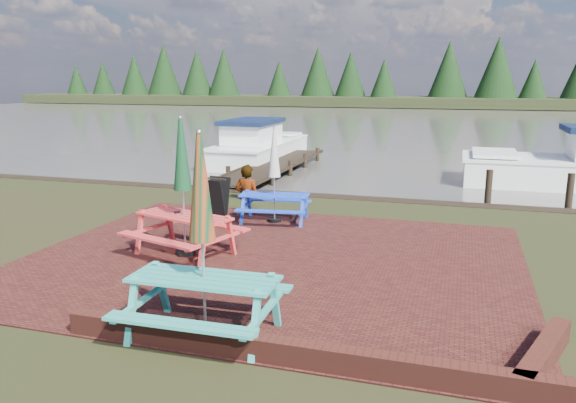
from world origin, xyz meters
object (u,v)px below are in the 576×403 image
(picnic_table_red, at_px, (184,209))
(jetty, at_px, (272,166))
(picnic_table_teal, at_px, (203,268))
(picnic_table_blue, at_px, (274,190))
(chalkboard, at_px, (216,197))
(person, at_px, (247,165))
(boat_jetty, at_px, (258,148))

(picnic_table_red, xyz_separation_m, jetty, (-1.83, 10.45, -0.80))
(picnic_table_teal, distance_m, picnic_table_red, 3.55)
(picnic_table_blue, height_order, chalkboard, picnic_table_blue)
(picnic_table_blue, distance_m, jetty, 8.02)
(picnic_table_teal, bearing_deg, person, 106.46)
(jetty, distance_m, boat_jetty, 3.25)
(picnic_table_red, relative_size, picnic_table_blue, 1.18)
(boat_jetty, xyz_separation_m, person, (2.72, -8.21, 0.56))
(jetty, bearing_deg, picnic_table_red, -80.05)
(picnic_table_blue, distance_m, chalkboard, 1.53)
(picnic_table_teal, distance_m, chalkboard, 6.49)
(chalkboard, relative_size, boat_jetty, 0.14)
(jetty, bearing_deg, chalkboard, -81.38)
(jetty, bearing_deg, person, -78.33)
(picnic_table_blue, height_order, jetty, picnic_table_blue)
(picnic_table_blue, xyz_separation_m, person, (-1.53, 2.14, 0.20))
(picnic_table_teal, bearing_deg, boat_jetty, 106.77)
(person, bearing_deg, picnic_table_red, 98.75)
(picnic_table_blue, xyz_separation_m, chalkboard, (-1.50, 0.01, -0.27))
(picnic_table_blue, height_order, person, picnic_table_blue)
(picnic_table_teal, relative_size, person, 1.37)
(picnic_table_red, xyz_separation_m, picnic_table_blue, (0.81, 2.91, -0.14))
(chalkboard, height_order, boat_jetty, boat_jetty)
(picnic_table_blue, bearing_deg, picnic_table_teal, -88.15)
(chalkboard, xyz_separation_m, boat_jetty, (-2.75, 10.34, -0.09))
(picnic_table_blue, bearing_deg, jetty, 101.12)
(person, bearing_deg, picnic_table_blue, 126.16)
(picnic_table_teal, height_order, chalkboard, picnic_table_teal)
(picnic_table_blue, distance_m, person, 2.64)
(chalkboard, relative_size, person, 0.50)
(picnic_table_blue, bearing_deg, boat_jetty, 104.11)
(jetty, distance_m, person, 5.58)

